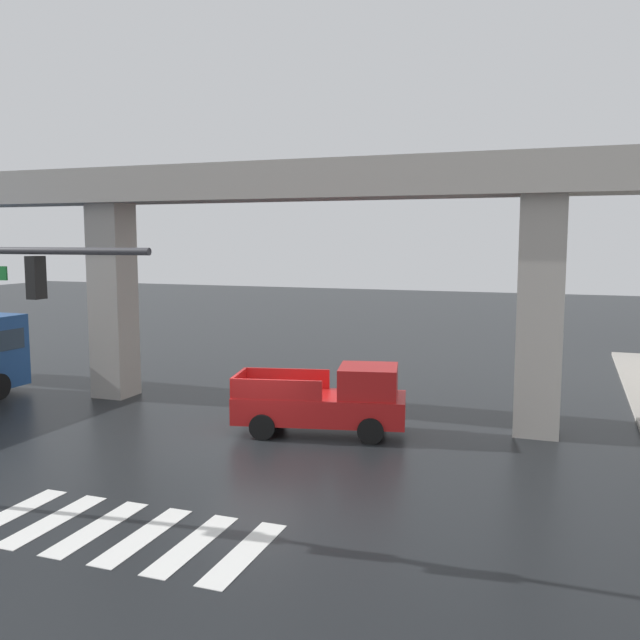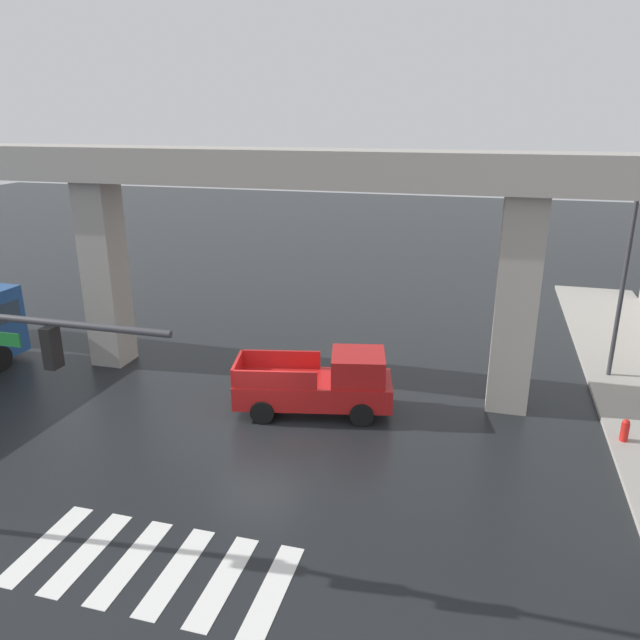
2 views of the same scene
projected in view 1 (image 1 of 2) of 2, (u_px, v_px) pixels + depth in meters
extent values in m
plane|color=black|center=(254.00, 445.00, 19.57)|extent=(120.00, 120.00, 0.00)
cube|color=silver|center=(12.00, 513.00, 14.65)|extent=(0.55, 2.80, 0.01)
cube|color=silver|center=(54.00, 521.00, 14.28)|extent=(0.55, 2.80, 0.01)
cube|color=silver|center=(97.00, 528.00, 13.91)|extent=(0.55, 2.80, 0.01)
cube|color=silver|center=(144.00, 536.00, 13.53)|extent=(0.55, 2.80, 0.01)
cube|color=silver|center=(193.00, 544.00, 13.16)|extent=(0.55, 2.80, 0.01)
cube|color=silver|center=(244.00, 553.00, 12.79)|extent=(0.55, 2.80, 0.01)
cube|color=#9E9991|center=(303.00, 181.00, 22.28)|extent=(50.24, 2.00, 1.20)
cube|color=#9E9991|center=(113.00, 301.00, 25.30)|extent=(1.30, 1.30, 7.10)
cube|color=#9E9991|center=(541.00, 317.00, 20.23)|extent=(1.30, 1.30, 7.10)
cube|color=red|center=(320.00, 408.00, 20.68)|extent=(5.39, 2.93, 0.80)
cube|color=red|center=(368.00, 381.00, 20.38)|extent=(2.03, 2.07, 0.90)
cube|color=#3F5160|center=(384.00, 382.00, 20.32)|extent=(0.45, 1.66, 0.77)
cube|color=red|center=(288.00, 378.00, 21.61)|extent=(2.61, 0.66, 0.60)
cube|color=red|center=(277.00, 390.00, 19.89)|extent=(2.61, 0.66, 0.60)
cube|color=red|center=(239.00, 382.00, 20.93)|extent=(0.47, 1.73, 0.60)
cylinder|color=black|center=(374.00, 415.00, 21.40)|extent=(0.80, 0.43, 0.76)
cylinder|color=black|center=(371.00, 431.00, 19.62)|extent=(0.80, 0.43, 0.76)
cylinder|color=black|center=(275.00, 411.00, 21.82)|extent=(0.80, 0.43, 0.76)
cylinder|color=black|center=(262.00, 427.00, 20.04)|extent=(0.80, 0.43, 0.76)
cube|color=#2D3D4C|center=(4.00, 338.00, 26.77)|extent=(2.25, 0.14, 1.49)
cube|color=black|center=(36.00, 278.00, 13.38)|extent=(0.24, 0.32, 0.84)
sphere|color=green|center=(37.00, 291.00, 13.41)|extent=(0.17, 0.17, 0.17)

